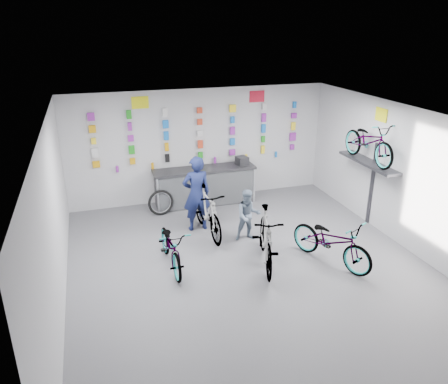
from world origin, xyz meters
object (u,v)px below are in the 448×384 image
object	(u,v)px
counter	(205,187)
bike_right	(332,241)
clerk	(197,194)
bike_service	(207,211)
customer	(248,215)
bike_left	(171,246)
bike_center	(266,238)

from	to	relation	value
counter	bike_right	bearing A→B (deg)	-66.70
bike_right	clerk	world-z (taller)	clerk
bike_right	clerk	bearing A→B (deg)	109.02
bike_service	customer	xyz separation A→B (m)	(0.79, -0.53, 0.03)
bike_right	customer	bearing A→B (deg)	105.99
bike_left	clerk	bearing A→B (deg)	57.46
bike_left	bike_center	distance (m)	1.89
counter	clerk	size ratio (longest dim) A/B	1.51
bike_left	customer	distance (m)	1.97
counter	customer	size ratio (longest dim) A/B	2.28
bike_center	customer	world-z (taller)	customer
bike_right	bike_service	world-z (taller)	bike_service
bike_right	customer	world-z (taller)	customer
clerk	bike_service	bearing A→B (deg)	115.62
counter	clerk	bearing A→B (deg)	-111.92
bike_center	bike_service	world-z (taller)	bike_center
bike_center	customer	size ratio (longest dim) A/B	1.62
bike_service	customer	size ratio (longest dim) A/B	1.59
clerk	customer	size ratio (longest dim) A/B	1.51
counter	bike_center	distance (m)	3.43
clerk	bike_right	bearing A→B (deg)	132.42
clerk	customer	world-z (taller)	clerk
bike_left	bike_center	xyz separation A→B (m)	(1.82, -0.48, 0.13)
counter	bike_center	bearing A→B (deg)	-84.33
bike_service	clerk	size ratio (longest dim) A/B	1.05
counter	clerk	distance (m)	1.60
bike_service	clerk	world-z (taller)	clerk
bike_right	clerk	xyz separation A→B (m)	(-2.19, 2.32, 0.40)
counter	bike_service	distance (m)	1.81
bike_left	clerk	xyz separation A→B (m)	(0.90, 1.49, 0.45)
counter	customer	distance (m)	2.33
counter	bike_center	xyz separation A→B (m)	(0.34, -3.41, 0.09)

